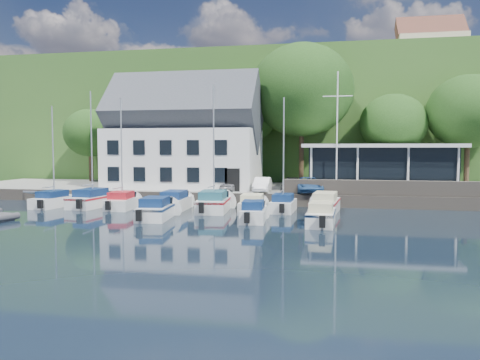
{
  "coord_description": "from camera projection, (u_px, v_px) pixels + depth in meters",
  "views": [
    {
      "loc": [
        6.68,
        -26.86,
        4.8
      ],
      "look_at": [
        -0.16,
        9.0,
        2.25
      ],
      "focal_mm": 35.0,
      "sensor_mm": 36.0,
      "label": 1
    }
  ],
  "objects": [
    {
      "name": "tree_4",
      "position": [
        393.0,
        140.0,
        47.18
      ],
      "size": [
        6.73,
        6.73,
        9.2
      ],
      "primitive_type": null,
      "color": "black",
      "rests_on": "quay"
    },
    {
      "name": "tree_1",
      "position": [
        150.0,
        136.0,
        51.1
      ],
      "size": [
        7.33,
        7.33,
        10.01
      ],
      "primitive_type": null,
      "color": "black",
      "rests_on": "quay"
    },
    {
      "name": "tree_0",
      "position": [
        91.0,
        145.0,
        52.39
      ],
      "size": [
        5.93,
        5.93,
        8.1
      ],
      "primitive_type": null,
      "color": "black",
      "rests_on": "quay"
    },
    {
      "name": "boat_r1_6",
      "position": [
        284.0,
        157.0,
        34.74
      ],
      "size": [
        2.05,
        5.31,
        8.22
      ],
      "primitive_type": null,
      "rotation": [
        0.0,
        0.0,
        -0.05
      ],
      "color": "silver",
      "rests_on": "ground"
    },
    {
      "name": "car_blue",
      "position": [
        308.0,
        184.0,
        39.33
      ],
      "size": [
        2.28,
        4.31,
        1.4
      ],
      "primitive_type": "imported",
      "rotation": [
        0.0,
        0.0,
        0.17
      ],
      "color": "#294E7E",
      "rests_on": "quay"
    },
    {
      "name": "car_white",
      "position": [
        262.0,
        185.0,
        39.99
      ],
      "size": [
        1.44,
        3.82,
        1.24
      ],
      "primitive_type": "imported",
      "rotation": [
        0.0,
        0.0,
        0.03
      ],
      "color": "white",
      "rests_on": "quay"
    },
    {
      "name": "boat_r2_3",
      "position": [
        254.0,
        211.0,
        30.27
      ],
      "size": [
        1.98,
        4.81,
        1.38
      ],
      "primitive_type": null,
      "rotation": [
        0.0,
        0.0,
        0.06
      ],
      "color": "silver",
      "rests_on": "ground"
    },
    {
      "name": "gangway",
      "position": [
        52.0,
        204.0,
        39.8
      ],
      "size": [
        1.2,
        6.0,
        1.4
      ],
      "primitive_type": null,
      "color": "silver",
      "rests_on": "ground"
    },
    {
      "name": "tree_5",
      "position": [
        468.0,
        131.0,
        45.39
      ],
      "size": [
        7.93,
        7.93,
        10.83
      ],
      "primitive_type": null,
      "color": "black",
      "rests_on": "quay"
    },
    {
      "name": "quay",
      "position": [
        258.0,
        192.0,
        45.01
      ],
      "size": [
        60.0,
        13.0,
        1.0
      ],
      "primitive_type": "cube",
      "color": "gray",
      "rests_on": "ground"
    },
    {
      "name": "club_pavilion",
      "position": [
        379.0,
        167.0,
        41.31
      ],
      "size": [
        13.2,
        7.2,
        4.1
      ],
      "primitive_type": null,
      "color": "black",
      "rests_on": "quay"
    },
    {
      "name": "boat_r1_5",
      "position": [
        253.0,
        203.0,
        34.59
      ],
      "size": [
        2.27,
        5.8,
        1.37
      ],
      "primitive_type": null,
      "rotation": [
        0.0,
        0.0,
        0.06
      ],
      "color": "silver",
      "rests_on": "ground"
    },
    {
      "name": "tree_3",
      "position": [
        302.0,
        114.0,
        47.56
      ],
      "size": [
        10.47,
        10.47,
        14.31
      ],
      "primitive_type": null,
      "color": "black",
      "rests_on": "quay"
    },
    {
      "name": "ground",
      "position": [
        214.0,
        228.0,
        27.9
      ],
      "size": [
        180.0,
        180.0,
        0.0
      ],
      "primitive_type": "plane",
      "color": "black",
      "rests_on": "ground"
    },
    {
      "name": "boat_r1_3",
      "position": [
        175.0,
        200.0,
        36.03
      ],
      "size": [
        2.22,
        6.69,
        1.49
      ],
      "primitive_type": null,
      "rotation": [
        0.0,
        0.0,
        0.04
      ],
      "color": "silver",
      "rests_on": "ground"
    },
    {
      "name": "field_patch",
      "position": [
        337.0,
        91.0,
        93.87
      ],
      "size": [
        50.0,
        30.0,
        0.3
      ],
      "primitive_type": "cube",
      "color": "#5F6F37",
      "rests_on": "hillside"
    },
    {
      "name": "boat_r2_4",
      "position": [
        321.0,
        213.0,
        28.93
      ],
      "size": [
        2.05,
        5.56,
        1.44
      ],
      "primitive_type": null,
      "rotation": [
        0.0,
        0.0,
        -0.05
      ],
      "color": "silver",
      "rests_on": "ground"
    },
    {
      "name": "quay_face",
      "position": [
        246.0,
        199.0,
        38.65
      ],
      "size": [
        60.0,
        0.3,
        1.0
      ],
      "primitive_type": "cube",
      "color": "#60574D",
      "rests_on": "ground"
    },
    {
      "name": "harbor_building",
      "position": [
        185.0,
        142.0,
        45.0
      ],
      "size": [
        14.4,
        8.2,
        8.7
      ],
      "primitive_type": null,
      "color": "silver",
      "rests_on": "quay"
    },
    {
      "name": "farmhouse",
      "position": [
        430.0,
        50.0,
        73.34
      ],
      "size": [
        10.4,
        7.0,
        8.2
      ],
      "primitive_type": null,
      "color": "beige",
      "rests_on": "hillside"
    },
    {
      "name": "car_dgrey",
      "position": [
        292.0,
        185.0,
        40.78
      ],
      "size": [
        1.74,
        3.93,
        1.12
      ],
      "primitive_type": "imported",
      "rotation": [
        0.0,
        0.0,
        -0.04
      ],
      "color": "#2C2D31",
      "rests_on": "quay"
    },
    {
      "name": "seawall",
      "position": [
        397.0,
        188.0,
        36.72
      ],
      "size": [
        18.0,
        0.5,
        1.2
      ],
      "primitive_type": "cube",
      "color": "#60574D",
      "rests_on": "quay"
    },
    {
      "name": "boat_r1_1",
      "position": [
        92.0,
        150.0,
        37.36
      ],
      "size": [
        2.88,
        6.99,
        9.21
      ],
      "primitive_type": null,
      "rotation": [
        0.0,
        0.0,
        -0.11
      ],
      "color": "silver",
      "rests_on": "ground"
    },
    {
      "name": "boat_r2_2",
      "position": [
        156.0,
        208.0,
        31.43
      ],
      "size": [
        2.65,
        6.29,
        1.48
      ],
      "primitive_type": null,
      "rotation": [
        0.0,
        0.0,
        0.11
      ],
      "color": "silver",
      "rests_on": "ground"
    },
    {
      "name": "flagpole",
      "position": [
        337.0,
        133.0,
        38.16
      ],
      "size": [
        2.39,
        0.2,
        9.95
      ],
      "primitive_type": null,
      "color": "silver",
      "rests_on": "quay"
    },
    {
      "name": "boat_r1_2",
      "position": [
        122.0,
        155.0,
        36.24
      ],
      "size": [
        2.41,
        5.51,
        8.42
      ],
      "primitive_type": null,
      "rotation": [
        0.0,
        0.0,
        0.09
      ],
      "color": "silver",
      "rests_on": "ground"
    },
    {
      "name": "tree_2",
      "position": [
        240.0,
        127.0,
        50.16
      ],
      "size": [
        8.7,
        8.7,
        11.89
      ],
      "primitive_type": null,
      "color": "black",
      "rests_on": "quay"
    },
    {
      "name": "boat_r1_4",
      "position": [
        214.0,
        148.0,
        34.87
      ],
      "size": [
        2.91,
        7.1,
        9.58
      ],
      "primitive_type": null,
      "rotation": [
        0.0,
        0.0,
        0.09
      ],
      "color": "silver",
      "rests_on": "ground"
    },
    {
      "name": "boat_r1_0",
      "position": [
        53.0,
        156.0,
        37.45
      ],
      "size": [
        2.56,
        6.25,
        8.26
      ],
      "primitive_type": null,
      "rotation": [
        0.0,
        0.0,
        -0.12
      ],
      "color": "silver",
      "rests_on": "ground"
    },
    {
      "name": "car_silver",
      "position": [
        232.0,
        184.0,
        41.29
      ],
      "size": [
        1.84,
        3.41,
        1.1
      ],
      "primitive_type": "imported",
      "rotation": [
        0.0,
        0.0,
        -0.17
      ],
      "color": "#9D9DA1",
      "rests_on": "quay"
    },
    {
      "name": "boat_r1_7",
      "position": [
        325.0,
        202.0,
        34.44
      ],
      "size": [
        2.69,
        6.95,
        1.53
      ],
      "primitive_type": null,
      "rotation": [
        0.0,
        0.0,
        -0.11
      ],
      "color": "silver",
      "rests_on": "ground"
    },
    {
      "name": "hillside",
      "position": [
        293.0,
        130.0,
        88.1
      ],
      "size": [
        160.0,
        75.0,
        16.0
      ],
      "primitive_type": "cube",
      "color": "#2B531F",
      "rests_on": "ground"
    }
  ]
}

